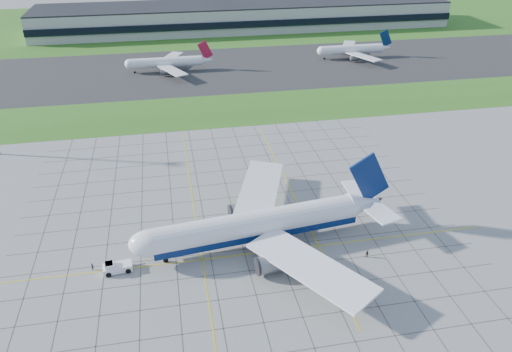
{
  "coord_description": "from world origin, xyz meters",
  "views": [
    {
      "loc": [
        -14.94,
        -94.18,
        72.92
      ],
      "look_at": [
        7.34,
        22.41,
        7.0
      ],
      "focal_mm": 35.0,
      "sensor_mm": 36.0,
      "label": 1
    }
  ],
  "objects_px": {
    "airliner": "(259,225)",
    "pushback_tug": "(116,267)",
    "crew_near": "(92,267)",
    "distant_jet_1": "(167,62)",
    "distant_jet_2": "(353,49)",
    "crew_far": "(367,254)"
  },
  "relations": [
    {
      "from": "distant_jet_1",
      "to": "distant_jet_2",
      "type": "relative_size",
      "value": 1.0
    },
    {
      "from": "crew_near",
      "to": "crew_far",
      "type": "height_order",
      "value": "crew_near"
    },
    {
      "from": "crew_far",
      "to": "distant_jet_1",
      "type": "distance_m",
      "value": 159.38
    },
    {
      "from": "crew_far",
      "to": "airliner",
      "type": "bearing_deg",
      "value": -175.89
    },
    {
      "from": "pushback_tug",
      "to": "crew_near",
      "type": "relative_size",
      "value": 5.04
    },
    {
      "from": "distant_jet_1",
      "to": "distant_jet_2",
      "type": "distance_m",
      "value": 96.08
    },
    {
      "from": "crew_far",
      "to": "distant_jet_1",
      "type": "bearing_deg",
      "value": 131.1
    },
    {
      "from": "crew_near",
      "to": "airliner",
      "type": "bearing_deg",
      "value": -56.76
    },
    {
      "from": "crew_near",
      "to": "distant_jet_2",
      "type": "xyz_separation_m",
      "value": [
        117.87,
        152.43,
        3.55
      ]
    },
    {
      "from": "crew_far",
      "to": "distant_jet_2",
      "type": "bearing_deg",
      "value": 97.24
    },
    {
      "from": "airliner",
      "to": "pushback_tug",
      "type": "relative_size",
      "value": 6.89
    },
    {
      "from": "airliner",
      "to": "crew_near",
      "type": "bearing_deg",
      "value": 176.8
    },
    {
      "from": "crew_far",
      "to": "distant_jet_2",
      "type": "height_order",
      "value": "distant_jet_2"
    },
    {
      "from": "airliner",
      "to": "distant_jet_2",
      "type": "bearing_deg",
      "value": 55.1
    },
    {
      "from": "crew_near",
      "to": "crew_far",
      "type": "bearing_deg",
      "value": -67.18
    },
    {
      "from": "distant_jet_1",
      "to": "distant_jet_2",
      "type": "xyz_separation_m",
      "value": [
        95.93,
        5.51,
        -0.0
      ]
    },
    {
      "from": "pushback_tug",
      "to": "distant_jet_2",
      "type": "height_order",
      "value": "distant_jet_2"
    },
    {
      "from": "crew_near",
      "to": "distant_jet_1",
      "type": "height_order",
      "value": "distant_jet_1"
    },
    {
      "from": "distant_jet_1",
      "to": "distant_jet_2",
      "type": "height_order",
      "value": "same"
    },
    {
      "from": "crew_far",
      "to": "distant_jet_1",
      "type": "relative_size",
      "value": 0.04
    },
    {
      "from": "crew_far",
      "to": "distant_jet_1",
      "type": "height_order",
      "value": "distant_jet_1"
    },
    {
      "from": "distant_jet_1",
      "to": "distant_jet_2",
      "type": "bearing_deg",
      "value": 3.29
    }
  ]
}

